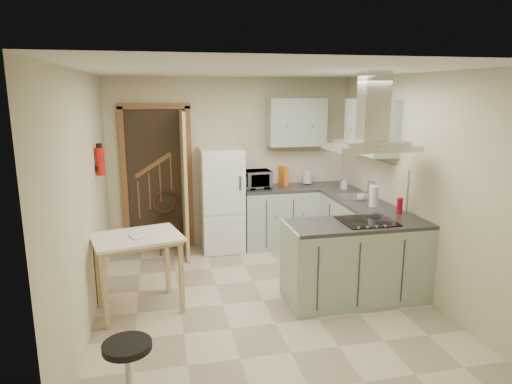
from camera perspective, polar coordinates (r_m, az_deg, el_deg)
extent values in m
plane|color=beige|center=(5.26, 0.91, -13.39)|extent=(4.20, 4.20, 0.00)
plane|color=silver|center=(4.74, 1.02, 14.94)|extent=(4.20, 4.20, 0.00)
plane|color=#C2BB96|center=(6.88, -3.09, 3.73)|extent=(3.60, 0.00, 3.60)
plane|color=#C2BB96|center=(4.78, -20.55, -0.99)|extent=(0.00, 4.20, 4.20)
plane|color=#C2BB96|center=(5.54, 19.38, 0.88)|extent=(0.00, 4.20, 4.20)
cube|color=brown|center=(6.79, -12.23, 1.64)|extent=(1.10, 0.12, 2.10)
cube|color=white|center=(6.65, -4.32, -0.98)|extent=(0.60, 0.60, 1.50)
cube|color=#9EB2A0|center=(6.90, 2.82, -3.05)|extent=(1.08, 0.60, 0.90)
cube|color=#9EB2A0|center=(6.56, 11.50, -4.11)|extent=(0.60, 1.95, 0.90)
cube|color=beige|center=(7.10, 4.61, 3.17)|extent=(1.68, 0.02, 0.50)
cube|color=#9EB2A0|center=(6.86, 5.04, 8.72)|extent=(0.85, 0.35, 0.70)
cube|color=#9EB2A0|center=(6.11, 14.20, 7.93)|extent=(0.35, 0.90, 0.70)
cube|color=#9EB2A0|center=(5.25, 12.47, -8.44)|extent=(1.55, 0.65, 0.90)
cube|color=black|center=(5.15, 13.73, -3.57)|extent=(0.58, 0.50, 0.01)
cube|color=silver|center=(4.99, 14.21, 5.46)|extent=(0.90, 0.55, 0.10)
cube|color=silver|center=(6.29, 12.32, -0.58)|extent=(0.45, 0.40, 0.01)
cylinder|color=#B2140F|center=(5.60, -18.91, 3.64)|extent=(0.10, 0.10, 0.32)
cube|color=tan|center=(5.05, -14.44, -9.82)|extent=(1.02, 0.86, 0.83)
cube|color=#4A1D18|center=(6.76, -11.17, -4.02)|extent=(0.45, 0.45, 0.81)
cylinder|color=black|center=(3.79, -15.62, -20.87)|extent=(0.41, 0.41, 0.49)
imported|color=black|center=(6.68, -0.22, 1.58)|extent=(0.49, 0.35, 0.26)
cylinder|color=silver|center=(7.00, 6.46, 1.82)|extent=(0.19, 0.19, 0.22)
cube|color=orange|center=(6.93, 3.48, 2.04)|extent=(0.11, 0.20, 0.28)
imported|color=silver|center=(6.74, 10.95, 1.02)|extent=(0.07, 0.08, 0.16)
cylinder|color=silver|center=(5.80, 14.51, -0.48)|extent=(0.13, 0.13, 0.27)
imported|color=silver|center=(6.09, 13.04, -0.67)|extent=(0.14, 0.14, 0.09)
cylinder|color=#A60E1D|center=(5.55, 17.52, -1.65)|extent=(0.08, 0.08, 0.19)
imported|color=#9A3342|center=(4.85, -15.42, -5.07)|extent=(0.20, 0.23, 0.09)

